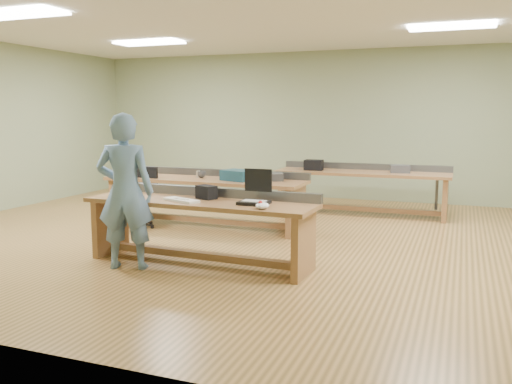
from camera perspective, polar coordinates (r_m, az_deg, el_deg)
floor at (r=7.68m, az=-0.58°, el=-4.85°), size 10.00×10.00×0.00m
ceiling at (r=7.58m, az=-0.61°, el=17.82°), size 10.00×10.00×0.00m
wall_back at (r=11.29m, az=6.93°, el=6.99°), size 10.00×0.04×3.00m
wall_front at (r=4.04m, az=-21.98°, el=4.21°), size 10.00×0.04×3.00m
fluor_panels at (r=7.58m, az=-0.61°, el=17.60°), size 6.20×3.50×0.03m
workbench_front at (r=6.33m, az=-5.81°, el=-2.60°), size 2.76×0.83×0.86m
workbench_mid at (r=8.43m, az=-5.29°, el=0.19°), size 3.17×0.89×0.86m
workbench_back at (r=9.57m, az=11.11°, el=1.01°), size 2.96×0.80×0.86m
person at (r=6.22m, az=-13.60°, el=0.04°), size 0.74×0.60×1.76m
laptop_base at (r=5.96m, az=-0.21°, el=-1.14°), size 0.33×0.27×0.04m
laptop_screen at (r=6.05m, az=0.24°, el=1.26°), size 0.32×0.02×0.25m
keyboard at (r=6.23m, az=-7.85°, el=-0.85°), size 0.50×0.33×0.03m
trackball_mouse at (r=5.68m, az=0.67°, el=-1.44°), size 0.16×0.18×0.07m
camera_bag at (r=6.36m, az=-5.24°, el=-0.02°), size 0.27×0.23×0.16m
task_chair at (r=8.53m, az=-12.05°, el=-1.39°), size 0.52×0.52×0.92m
parts_bin_teal at (r=8.09m, az=-1.92°, el=1.77°), size 0.52×0.44×0.15m
parts_bin_grey at (r=8.07m, az=1.39°, el=1.60°), size 0.48×0.41×0.11m
mug at (r=8.46m, az=-5.78°, el=1.86°), size 0.17×0.17×0.11m
drinks_can at (r=8.46m, az=-6.10°, el=1.87°), size 0.08×0.08×0.11m
storage_box_back at (r=9.61m, az=6.09°, el=2.84°), size 0.33×0.24×0.18m
tray_back at (r=9.45m, az=14.93°, el=2.36°), size 0.35×0.28×0.13m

